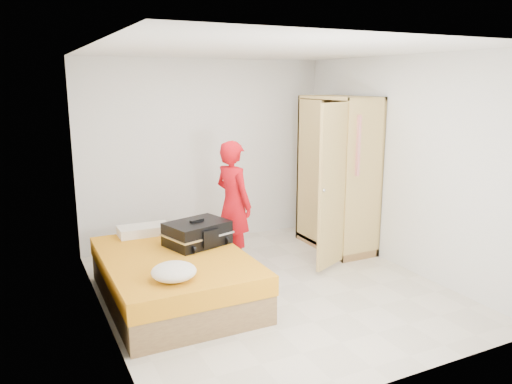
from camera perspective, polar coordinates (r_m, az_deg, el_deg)
name	(u,v)px	position (r m, az deg, el deg)	size (l,w,h in m)	color
room	(272,176)	(5.36, 1.82, 1.89)	(4.00, 4.02, 2.60)	beige
bed	(175,277)	(5.46, -9.26, -9.54)	(1.42, 2.02, 0.50)	olive
wardrobe	(337,178)	(6.88, 9.23, 1.54)	(1.12, 1.43, 2.10)	tan
person	(233,204)	(6.22, -2.60, -1.38)	(0.58, 0.38, 1.59)	red
suitcase	(197,233)	(5.63, -6.72, -4.71)	(0.78, 0.66, 0.29)	black
round_cushion	(174,272)	(4.70, -9.37, -8.97)	(0.42, 0.42, 0.16)	white
pillow	(144,230)	(6.11, -12.69, -4.27)	(0.60, 0.30, 0.11)	white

